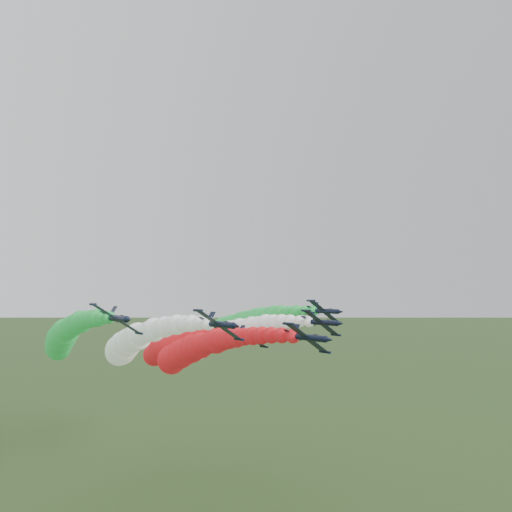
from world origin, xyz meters
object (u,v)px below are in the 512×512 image
(jet_lead, at_px, (190,351))
(jet_inner_left, at_px, (131,343))
(jet_outer_right, at_px, (227,329))
(jet_inner_right, at_px, (215,339))
(jet_trail, at_px, (169,347))
(jet_outer_left, at_px, (64,337))

(jet_lead, bearing_deg, jet_inner_left, 142.15)
(jet_lead, bearing_deg, jet_outer_right, 40.37)
(jet_outer_right, bearing_deg, jet_inner_right, -135.02)
(jet_lead, xyz_separation_m, jet_trail, (5.86, 22.13, -1.37))
(jet_inner_left, bearing_deg, jet_inner_right, 1.00)
(jet_trail, bearing_deg, jet_inner_right, -68.29)
(jet_lead, bearing_deg, jet_trail, 75.16)
(jet_inner_right, distance_m, jet_outer_left, 34.30)
(jet_inner_right, relative_size, jet_trail, 1.00)
(jet_outer_right, distance_m, jet_trail, 16.10)
(jet_inner_left, relative_size, jet_outer_right, 1.00)
(jet_inner_right, xyz_separation_m, jet_outer_left, (-33.47, 7.35, 1.50))
(jet_trail, bearing_deg, jet_lead, -104.84)
(jet_inner_left, relative_size, jet_outer_left, 1.01)
(jet_lead, xyz_separation_m, jet_outer_right, (20.71, 17.60, 2.90))
(jet_inner_left, bearing_deg, jet_outer_left, 147.04)
(jet_lead, distance_m, jet_inner_left, 13.00)
(jet_outer_left, relative_size, jet_outer_right, 0.99)
(jet_inner_left, bearing_deg, jet_outer_right, 17.44)
(jet_inner_right, relative_size, jet_outer_left, 1.00)
(jet_lead, distance_m, jet_trail, 22.93)
(jet_inner_left, xyz_separation_m, jet_inner_right, (21.55, 0.37, -0.25))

